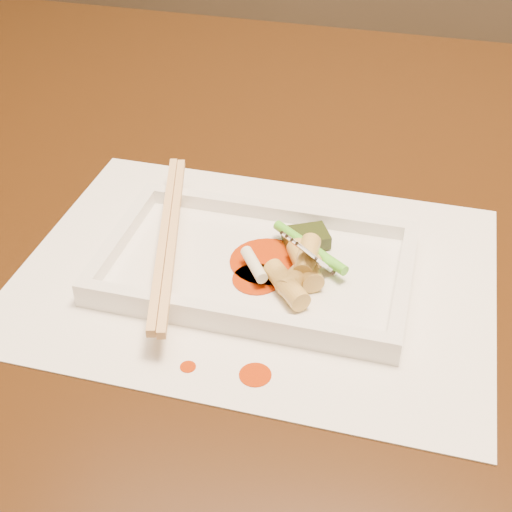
% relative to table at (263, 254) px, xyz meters
% --- Properties ---
extents(table, '(1.40, 0.90, 0.75)m').
position_rel_table_xyz_m(table, '(0.00, 0.00, 0.00)').
color(table, black).
rests_on(table, ground).
extents(placemat, '(0.40, 0.30, 0.00)m').
position_rel_table_xyz_m(placemat, '(0.03, -0.16, 0.10)').
color(placemat, white).
rests_on(placemat, table).
extents(sauce_splatter_a, '(0.02, 0.02, 0.00)m').
position_rel_table_xyz_m(sauce_splatter_a, '(0.06, -0.27, 0.10)').
color(sauce_splatter_a, '#B02E05').
rests_on(sauce_splatter_a, placemat).
extents(sauce_splatter_b, '(0.01, 0.01, 0.00)m').
position_rel_table_xyz_m(sauce_splatter_b, '(0.01, -0.28, 0.10)').
color(sauce_splatter_b, '#B02E05').
rests_on(sauce_splatter_b, placemat).
extents(plate_base, '(0.26, 0.16, 0.01)m').
position_rel_table_xyz_m(plate_base, '(0.03, -0.16, 0.11)').
color(plate_base, white).
rests_on(plate_base, placemat).
extents(plate_rim_far, '(0.26, 0.01, 0.01)m').
position_rel_table_xyz_m(plate_rim_far, '(0.03, -0.08, 0.12)').
color(plate_rim_far, white).
rests_on(plate_rim_far, plate_base).
extents(plate_rim_near, '(0.26, 0.01, 0.01)m').
position_rel_table_xyz_m(plate_rim_near, '(0.03, -0.23, 0.12)').
color(plate_rim_near, white).
rests_on(plate_rim_near, plate_base).
extents(plate_rim_left, '(0.01, 0.14, 0.01)m').
position_rel_table_xyz_m(plate_rim_left, '(-0.09, -0.16, 0.12)').
color(plate_rim_left, white).
rests_on(plate_rim_left, plate_base).
extents(plate_rim_right, '(0.01, 0.14, 0.01)m').
position_rel_table_xyz_m(plate_rim_right, '(0.16, -0.16, 0.12)').
color(plate_rim_right, white).
rests_on(plate_rim_right, plate_base).
extents(veg_piece, '(0.05, 0.04, 0.01)m').
position_rel_table_xyz_m(veg_piece, '(0.07, -0.12, 0.12)').
color(veg_piece, black).
rests_on(veg_piece, plate_base).
extents(scallion_white, '(0.03, 0.04, 0.01)m').
position_rel_table_xyz_m(scallion_white, '(0.04, -0.17, 0.12)').
color(scallion_white, '#EAEACC').
rests_on(scallion_white, plate_base).
extents(scallion_green, '(0.07, 0.06, 0.01)m').
position_rel_table_xyz_m(scallion_green, '(0.08, -0.14, 0.12)').
color(scallion_green, green).
rests_on(scallion_green, plate_base).
extents(chopstick_a, '(0.08, 0.24, 0.01)m').
position_rel_table_xyz_m(chopstick_a, '(-0.05, -0.16, 0.13)').
color(chopstick_a, '#DDAD6E').
rests_on(chopstick_a, plate_rim_near).
extents(chopstick_b, '(0.08, 0.24, 0.01)m').
position_rel_table_xyz_m(chopstick_b, '(-0.04, -0.16, 0.13)').
color(chopstick_b, '#DDAD6E').
rests_on(chopstick_b, plate_rim_near).
extents(fork, '(0.09, 0.10, 0.14)m').
position_rel_table_xyz_m(fork, '(0.10, -0.14, 0.18)').
color(fork, silver).
rests_on(fork, plate_base).
extents(sauce_blob_0, '(0.04, 0.04, 0.00)m').
position_rel_table_xyz_m(sauce_blob_0, '(0.04, -0.18, 0.11)').
color(sauce_blob_0, '#B02E05').
rests_on(sauce_blob_0, plate_base).
extents(sauce_blob_1, '(0.07, 0.07, 0.00)m').
position_rel_table_xyz_m(sauce_blob_1, '(0.04, -0.15, 0.11)').
color(sauce_blob_1, '#B02E05').
rests_on(sauce_blob_1, plate_base).
extents(rice_cake_0, '(0.05, 0.05, 0.02)m').
position_rel_table_xyz_m(rice_cake_0, '(0.07, -0.19, 0.12)').
color(rice_cake_0, tan).
rests_on(rice_cake_0, plate_base).
extents(rice_cake_1, '(0.03, 0.05, 0.02)m').
position_rel_table_xyz_m(rice_cake_1, '(0.07, -0.17, 0.12)').
color(rice_cake_1, tan).
rests_on(rice_cake_1, plate_base).
extents(rice_cake_2, '(0.02, 0.05, 0.02)m').
position_rel_table_xyz_m(rice_cake_2, '(0.08, -0.16, 0.13)').
color(rice_cake_2, tan).
rests_on(rice_cake_2, plate_base).
extents(rice_cake_3, '(0.04, 0.05, 0.02)m').
position_rel_table_xyz_m(rice_cake_3, '(0.08, -0.16, 0.12)').
color(rice_cake_3, tan).
rests_on(rice_cake_3, plate_base).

